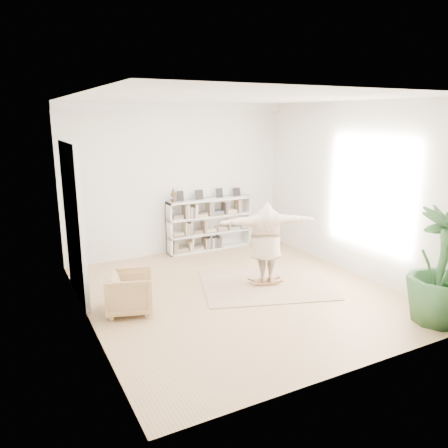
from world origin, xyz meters
The scene contains 9 objects.
floor centered at (0.00, 0.00, 0.00)m, with size 6.00×6.00×0.00m, color #947A4C.
room_shell centered at (0.00, 2.94, 3.51)m, with size 6.00×6.00×6.00m.
doors centered at (-2.70, 1.30, 1.40)m, with size 0.09×1.78×2.92m.
bookshelf centered at (0.74, 2.82, 0.64)m, with size 2.20×0.35×1.64m.
armchair centered at (-2.05, 0.14, 0.36)m, with size 0.76×0.78×0.71m, color tan.
rug centered at (0.69, 0.12, 0.01)m, with size 2.50×2.00×0.02m, color tan.
rocker_board centered at (0.69, 0.12, 0.06)m, with size 0.53×0.41×0.10m.
person centered at (0.69, 0.12, 0.92)m, with size 1.97×0.54×1.60m, color #C2A991.
houseplant centered at (2.30, -2.55, 0.94)m, with size 1.06×1.06×1.89m, color #284F27.
Camera 1 is at (-3.84, -6.79, 3.29)m, focal length 35.00 mm.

